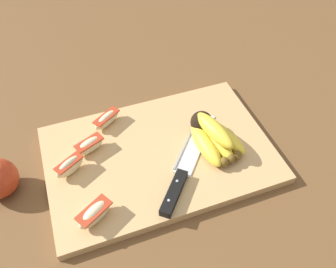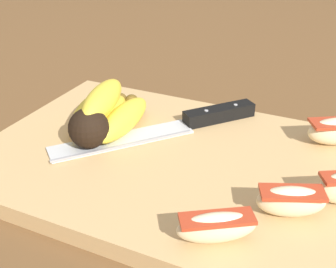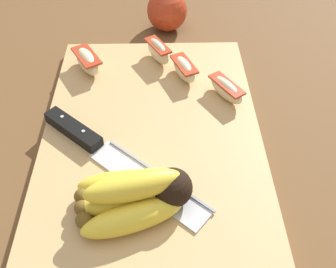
{
  "view_description": "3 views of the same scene",
  "coord_description": "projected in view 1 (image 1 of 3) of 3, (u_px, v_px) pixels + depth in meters",
  "views": [
    {
      "loc": [
        -0.13,
        -0.45,
        0.59
      ],
      "look_at": [
        0.04,
        0.01,
        0.04
      ],
      "focal_mm": 37.03,
      "sensor_mm": 36.0,
      "label": 1
    },
    {
      "loc": [
        -0.16,
        0.38,
        0.28
      ],
      "look_at": [
        0.02,
        -0.0,
        0.05
      ],
      "focal_mm": 46.43,
      "sensor_mm": 36.0,
      "label": 2
    },
    {
      "loc": [
        0.38,
        0.01,
        0.42
      ],
      "look_at": [
        0.03,
        0.01,
        0.05
      ],
      "focal_mm": 40.87,
      "sensor_mm": 36.0,
      "label": 3
    }
  ],
  "objects": [
    {
      "name": "chefs_knife",
      "position": [
        181.0,
        174.0,
        0.68
      ],
      "size": [
        0.21,
        0.23,
        0.02
      ],
      "color": "silver",
      "rests_on": "cutting_board"
    },
    {
      "name": "cutting_board",
      "position": [
        159.0,
        154.0,
        0.74
      ],
      "size": [
        0.47,
        0.31,
        0.02
      ],
      "primitive_type": "cube",
      "color": "tan",
      "rests_on": "ground_plane"
    },
    {
      "name": "ground_plane",
      "position": [
        154.0,
        155.0,
        0.75
      ],
      "size": [
        6.0,
        6.0,
        0.0
      ],
      "primitive_type": "plane",
      "color": "brown"
    },
    {
      "name": "apple_wedge_far",
      "position": [
        90.0,
        145.0,
        0.72
      ],
      "size": [
        0.07,
        0.05,
        0.03
      ],
      "color": "beige",
      "rests_on": "cutting_board"
    },
    {
      "name": "apple_wedge_near",
      "position": [
        107.0,
        119.0,
        0.77
      ],
      "size": [
        0.07,
        0.06,
        0.03
      ],
      "color": "beige",
      "rests_on": "cutting_board"
    },
    {
      "name": "banana_bunch",
      "position": [
        213.0,
        136.0,
        0.73
      ],
      "size": [
        0.1,
        0.14,
        0.06
      ],
      "color": "black",
      "rests_on": "cutting_board"
    },
    {
      "name": "apple_wedge_middle",
      "position": [
        95.0,
        213.0,
        0.61
      ],
      "size": [
        0.08,
        0.06,
        0.03
      ],
      "color": "beige",
      "rests_on": "cutting_board"
    },
    {
      "name": "apple_wedge_extra",
      "position": [
        70.0,
        166.0,
        0.68
      ],
      "size": [
        0.07,
        0.05,
        0.04
      ],
      "color": "beige",
      "rests_on": "cutting_board"
    }
  ]
}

